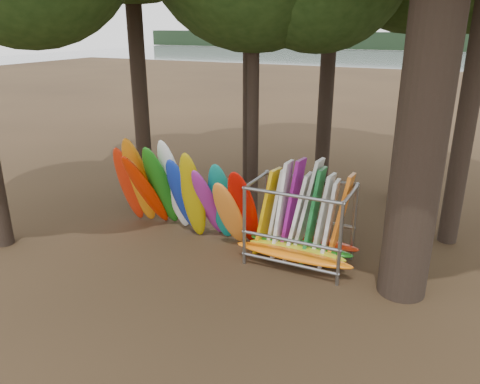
% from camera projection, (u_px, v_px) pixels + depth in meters
% --- Properties ---
extents(ground, '(120.00, 120.00, 0.00)m').
position_uv_depth(ground, '(238.00, 260.00, 12.80)').
color(ground, '#47331E').
rests_on(ground, ground).
extents(lake, '(160.00, 160.00, 0.00)m').
position_uv_depth(lake, '(430.00, 70.00, 63.63)').
color(lake, gray).
rests_on(lake, ground).
extents(far_shore, '(160.00, 4.00, 4.00)m').
position_uv_depth(far_shore, '(451.00, 42.00, 105.31)').
color(far_shore, black).
rests_on(far_shore, ground).
extents(kayak_row, '(4.93, 2.17, 3.17)m').
position_uv_depth(kayak_row, '(180.00, 194.00, 13.82)').
color(kayak_row, red).
rests_on(kayak_row, ground).
extents(storage_rack, '(3.21, 1.56, 2.89)m').
position_uv_depth(storage_rack, '(300.00, 226.00, 12.42)').
color(storage_rack, gray).
rests_on(storage_rack, ground).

